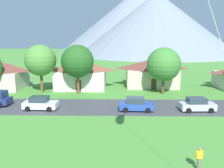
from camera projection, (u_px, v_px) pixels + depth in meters
road_strip at (125, 107)px, 31.75m from camera, size 160.00×7.49×0.08m
mountain_far_east_ridge at (138, 21)px, 151.37m from camera, size 97.56×97.56×39.18m
mountain_west_ridge at (156, 24)px, 126.78m from camera, size 83.62×83.62×32.31m
house_leftmost at (151, 72)px, 45.17m from camera, size 9.95×7.53×5.07m
house_right_center at (81, 74)px, 43.37m from camera, size 9.33×7.19×4.96m
house_rightmost at (2, 75)px, 42.87m from camera, size 8.17×7.27×4.87m
tree_near_left at (77, 61)px, 38.17m from camera, size 5.22×5.22×7.93m
tree_left_of_center at (40, 60)px, 39.33m from camera, size 5.13×5.13×7.94m
tree_right_of_center at (164, 64)px, 38.42m from camera, size 5.43×5.43×7.52m
parked_car_blue_west_end at (136, 104)px, 29.83m from camera, size 4.26×2.20×1.68m
parked_car_silver_mid_east at (197, 105)px, 29.72m from camera, size 4.27×2.21×1.68m
parked_car_white_east_end at (40, 103)px, 30.34m from camera, size 4.26×2.20×1.68m
watcher_person at (199, 158)px, 16.49m from camera, size 0.56×0.24×1.68m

